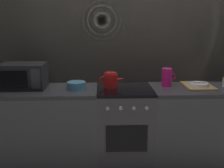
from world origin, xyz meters
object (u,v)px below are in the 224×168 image
at_px(mixing_bowl, 76,85).
at_px(pitcher, 167,77).
at_px(stove_unit, 124,128).
at_px(kettle, 111,80).
at_px(microwave, 24,76).
at_px(dish_pile, 198,85).

relative_size(mixing_bowl, pitcher, 1.00).
distance_m(stove_unit, mixing_bowl, 0.71).
bearing_deg(stove_unit, kettle, 158.45).
distance_m(stove_unit, microwave, 1.23).
bearing_deg(mixing_bowl, stove_unit, 1.36).
distance_m(kettle, mixing_bowl, 0.38).
relative_size(stove_unit, kettle, 3.16).
distance_m(stove_unit, pitcher, 0.73).
relative_size(kettle, dish_pile, 0.71).
xyz_separation_m(microwave, pitcher, (1.56, 0.04, -0.03)).
distance_m(mixing_bowl, pitcher, 1.00).
height_order(kettle, mixing_bowl, kettle).
relative_size(microwave, mixing_bowl, 2.30).
height_order(stove_unit, kettle, kettle).
xyz_separation_m(mixing_bowl, pitcher, (1.00, 0.11, 0.06)).
bearing_deg(kettle, stove_unit, -21.55).
bearing_deg(microwave, pitcher, 1.42).
bearing_deg(dish_pile, pitcher, 171.00).
xyz_separation_m(microwave, mixing_bowl, (0.57, -0.07, -0.10)).
height_order(stove_unit, mixing_bowl, mixing_bowl).
bearing_deg(stove_unit, mixing_bowl, -178.64).
xyz_separation_m(stove_unit, pitcher, (0.48, 0.09, 0.55)).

